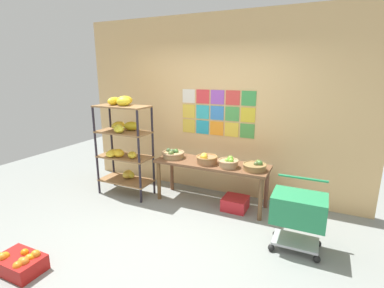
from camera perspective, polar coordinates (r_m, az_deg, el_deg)
ground at (r=3.71m, az=-6.28°, el=-19.02°), size 9.55×9.55×0.00m
back_wall_with_art at (r=4.76m, az=4.63°, el=7.34°), size 4.89×0.07×2.92m
banana_shelf_unit at (r=4.82m, az=-13.57°, el=0.96°), size 0.90×0.51×1.65m
display_table at (r=4.43m, az=3.87°, el=-4.77°), size 1.76×0.55×0.67m
fruit_basket_back_right at (r=4.63m, az=-3.80°, el=-1.98°), size 0.37×0.37×0.14m
fruit_basket_back_left at (r=4.33m, az=2.88°, el=-2.99°), size 0.33×0.33×0.17m
fruit_basket_left at (r=4.21m, az=7.31°, el=-3.70°), size 0.30×0.30×0.16m
fruit_basket_right at (r=4.15m, az=12.48°, el=-4.36°), size 0.33×0.33×0.15m
produce_crate_under_table at (r=4.46m, az=8.62°, el=-11.63°), size 0.36×0.35×0.19m
orange_crate_foreground at (r=3.68m, az=-31.15°, el=-19.62°), size 0.49×0.32×0.23m
shopping_cart at (r=3.56m, az=20.47°, el=-12.44°), size 0.59×0.47×0.82m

